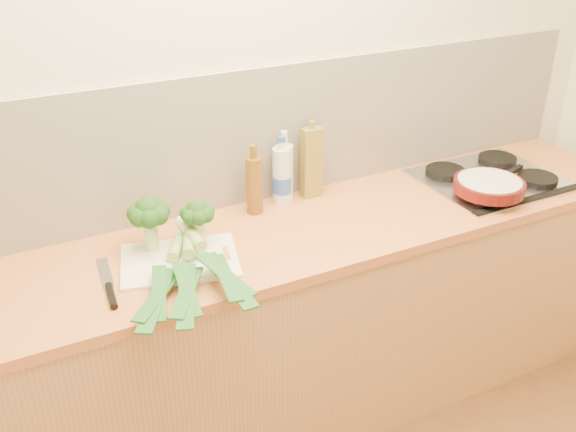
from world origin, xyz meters
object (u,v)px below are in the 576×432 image
chopping_board (180,260)px  gas_hob (491,178)px  chefs_knife (110,290)px  skillet (489,185)px

chopping_board → gas_hob: bearing=15.5°
gas_hob → chefs_knife: gas_hob is taller
gas_hob → skillet: skillet is taller
gas_hob → chopping_board: bearing=-178.9°
skillet → chefs_knife: bearing=160.0°
chopping_board → skillet: (1.28, -0.10, 0.06)m
chefs_knife → skillet: size_ratio=0.80×
chopping_board → skillet: size_ratio=0.97×
chopping_board → skillet: bearing=9.8°
chopping_board → skillet: 1.28m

